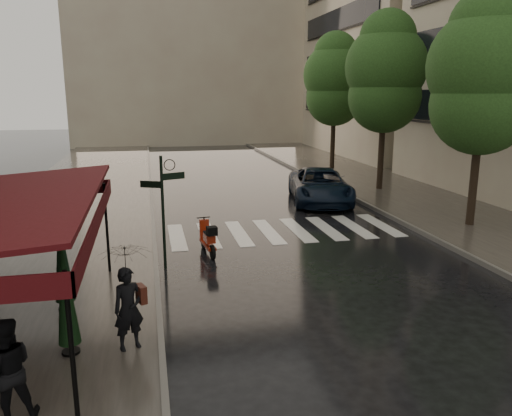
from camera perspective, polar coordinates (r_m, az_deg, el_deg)
name	(u,v)px	position (r m, az deg, el deg)	size (l,w,h in m)	color
ground	(226,309)	(11.33, -3.49, -11.49)	(120.00, 120.00, 0.00)	black
sidewalk_near	(80,203)	(22.87, -19.50, 0.57)	(6.00, 60.00, 0.12)	#38332D
sidewalk_far	(393,189)	(25.55, 15.39, 2.10)	(5.50, 60.00, 0.12)	#38332D
curb_near	(152,199)	(22.67, -11.85, 0.98)	(0.12, 60.00, 0.16)	#595651
curb_far	(340,191)	(24.39, 9.54, 1.92)	(0.12, 60.00, 0.16)	#595651
crosswalk	(283,230)	(17.45, 3.12, -2.58)	(7.85, 3.20, 0.01)	silver
signpost	(163,203)	(13.51, -10.59, 0.56)	(1.17, 0.29, 3.10)	black
haussmann_far	(388,30)	(40.70, 14.90, 19.04)	(8.00, 16.00, 18.50)	tan
backdrop_building	(192,33)	(48.70, -7.32, 19.18)	(22.00, 6.00, 20.00)	tan
tree_near	(484,74)	(18.85, 24.65, 13.78)	(3.80, 3.80, 7.99)	black
tree_mid	(386,73)	(24.80, 14.59, 14.70)	(3.80, 3.80, 8.34)	black
tree_far	(335,80)	(31.29, 9.00, 14.26)	(3.80, 3.80, 8.16)	black
pedestrian_with_umbrella	(126,266)	(9.18, -14.61, -6.40)	(1.19, 1.20, 2.39)	black
pedestrian_terrace	(7,370)	(8.17, -26.60, -16.23)	(0.75, 0.58, 1.54)	black
scooter	(208,239)	(14.88, -5.49, -3.54)	(0.49, 1.53, 1.01)	black
parked_car	(320,186)	(22.07, 7.31, 2.56)	(2.41, 5.23, 1.45)	black
parasol_front	(66,292)	(9.46, -20.94, -8.92)	(0.39, 0.39, 2.20)	black
parasol_back	(62,257)	(11.38, -21.30, -5.28)	(0.41, 0.41, 2.19)	black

